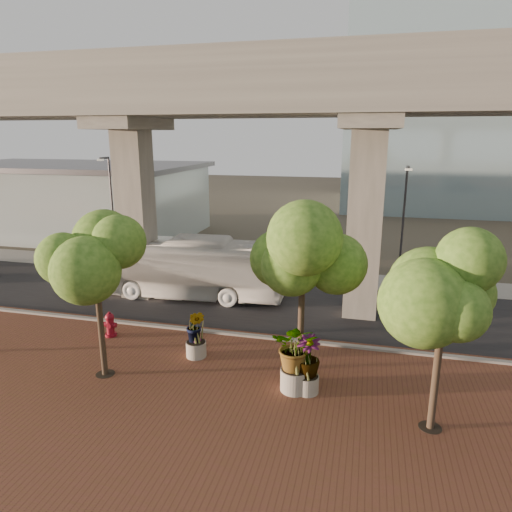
# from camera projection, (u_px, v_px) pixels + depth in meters

# --- Properties ---
(ground) EXTENTS (160.00, 160.00, 0.00)m
(ground) POSITION_uv_depth(u_px,v_px,m) (233.00, 318.00, 22.46)
(ground) COLOR #3B362B
(ground) RESTS_ON ground
(brick_plaza) EXTENTS (70.00, 13.00, 0.06)m
(brick_plaza) POSITION_uv_depth(u_px,v_px,m) (164.00, 409.00, 14.95)
(brick_plaza) COLOR brown
(brick_plaza) RESTS_ON ground
(asphalt_road) EXTENTS (90.00, 8.00, 0.04)m
(asphalt_road) POSITION_uv_depth(u_px,v_px,m) (244.00, 304.00, 24.34)
(asphalt_road) COLOR black
(asphalt_road) RESTS_ON ground
(curb_strip) EXTENTS (70.00, 0.25, 0.16)m
(curb_strip) POSITION_uv_depth(u_px,v_px,m) (221.00, 333.00, 20.57)
(curb_strip) COLOR gray
(curb_strip) RESTS_ON ground
(far_sidewalk) EXTENTS (90.00, 3.00, 0.06)m
(far_sidewalk) POSITION_uv_depth(u_px,v_px,m) (266.00, 274.00, 29.50)
(far_sidewalk) COLOR gray
(far_sidewalk) RESTS_ON ground
(transit_viaduct) EXTENTS (72.00, 5.60, 12.40)m
(transit_viaduct) POSITION_uv_depth(u_px,v_px,m) (243.00, 165.00, 22.48)
(transit_viaduct) COLOR gray
(transit_viaduct) RESTS_ON ground
(station_pavilion) EXTENTS (23.00, 13.00, 6.30)m
(station_pavilion) POSITION_uv_depth(u_px,v_px,m) (72.00, 198.00, 41.29)
(station_pavilion) COLOR silver
(station_pavilion) RESTS_ON ground
(transit_bus) EXTENTS (11.91, 3.19, 3.29)m
(transit_bus) POSITION_uv_depth(u_px,v_px,m) (179.00, 267.00, 25.23)
(transit_bus) COLOR white
(transit_bus) RESTS_ON ground
(fire_hydrant) EXTENTS (0.57, 0.51, 1.14)m
(fire_hydrant) POSITION_uv_depth(u_px,v_px,m) (110.00, 324.00, 20.20)
(fire_hydrant) COLOR maroon
(fire_hydrant) RESTS_ON ground
(planter_front) EXTENTS (2.28, 2.28, 2.51)m
(planter_front) POSITION_uv_depth(u_px,v_px,m) (296.00, 350.00, 15.64)
(planter_front) COLOR gray
(planter_front) RESTS_ON ground
(planter_right) EXTENTS (1.96, 1.96, 2.10)m
(planter_right) POSITION_uv_depth(u_px,v_px,m) (308.00, 359.00, 15.56)
(planter_right) COLOR gray
(planter_right) RESTS_ON ground
(planter_left) EXTENTS (1.81, 1.81, 1.99)m
(planter_left) POSITION_uv_depth(u_px,v_px,m) (195.00, 329.00, 18.15)
(planter_left) COLOR #A59E95
(planter_left) RESTS_ON ground
(street_tree_near_west) EXTENTS (3.61, 3.61, 5.95)m
(street_tree_near_west) POSITION_uv_depth(u_px,v_px,m) (95.00, 264.00, 15.99)
(street_tree_near_west) COLOR #413325
(street_tree_near_west) RESTS_ON ground
(street_tree_near_east) EXTENTS (4.04, 4.04, 6.61)m
(street_tree_near_east) POSITION_uv_depth(u_px,v_px,m) (303.00, 255.00, 15.41)
(street_tree_near_east) COLOR #413325
(street_tree_near_east) RESTS_ON ground
(street_tree_far_east) EXTENTS (3.85, 3.85, 6.44)m
(street_tree_far_east) POSITION_uv_depth(u_px,v_px,m) (446.00, 283.00, 12.76)
(street_tree_far_east) COLOR #413325
(street_tree_far_east) RESTS_ON ground
(streetlamp_west) EXTENTS (0.36, 1.07, 7.37)m
(streetlamp_west) POSITION_uv_depth(u_px,v_px,m) (111.00, 205.00, 29.72)
(streetlamp_west) COLOR #2F2E34
(streetlamp_west) RESTS_ON ground
(streetlamp_east) EXTENTS (0.35, 1.03, 7.11)m
(streetlamp_east) POSITION_uv_depth(u_px,v_px,m) (403.00, 221.00, 25.15)
(streetlamp_east) COLOR #333438
(streetlamp_east) RESTS_ON ground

